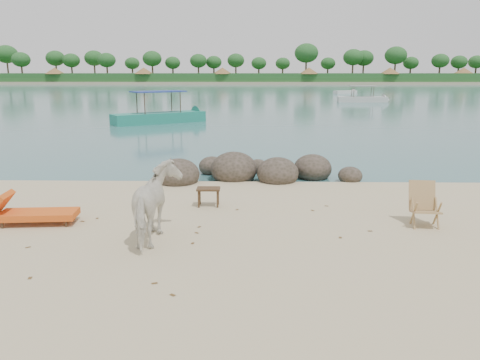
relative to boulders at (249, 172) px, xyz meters
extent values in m
plane|color=#326065|center=(-0.18, 83.45, -0.23)|extent=(400.00, 400.00, 0.00)
cube|color=tan|center=(-0.18, 163.45, -0.23)|extent=(420.00, 90.00, 1.40)
cube|color=#1E4C1E|center=(-0.18, 128.45, 1.67)|extent=(420.00, 18.00, 2.40)
ellipsoid|color=#312C21|center=(-2.20, -0.63, 0.00)|extent=(1.32, 1.45, 0.99)
ellipsoid|color=#312C21|center=(-0.50, 0.07, 0.04)|extent=(1.50, 1.66, 1.13)
ellipsoid|color=#312C21|center=(0.90, -0.33, 0.00)|extent=(1.32, 1.45, 0.99)
ellipsoid|color=#312C21|center=(2.10, 0.47, -0.01)|extent=(1.25, 1.37, 0.94)
ellipsoid|color=#312C21|center=(3.20, -0.23, -0.09)|extent=(0.76, 0.84, 0.57)
ellipsoid|color=#312C21|center=(-1.30, 1.07, -0.07)|extent=(0.90, 0.99, 0.67)
ellipsoid|color=#312C21|center=(0.30, 1.27, -0.11)|extent=(0.67, 0.74, 0.50)
imported|color=white|center=(-1.82, -5.81, 0.55)|extent=(0.87, 1.85, 1.55)
plane|color=brown|center=(-1.50, -7.81, -0.22)|extent=(0.13, 0.13, 0.00)
plane|color=brown|center=(-3.53, -4.41, -0.22)|extent=(0.12, 0.12, 0.00)
plane|color=brown|center=(1.99, -3.25, -0.22)|extent=(0.14, 0.14, 0.00)
plane|color=brown|center=(-3.80, -4.64, -0.22)|extent=(0.13, 0.13, 0.00)
plane|color=brown|center=(2.61, -5.17, -0.22)|extent=(0.10, 0.10, 0.00)
plane|color=brown|center=(-1.10, -5.37, -0.22)|extent=(0.14, 0.14, 0.00)
plane|color=brown|center=(-1.10, -5.99, -0.22)|extent=(0.11, 0.11, 0.00)
plane|color=brown|center=(-3.61, -7.66, -0.22)|extent=(0.12, 0.12, 0.00)
plane|color=brown|center=(-1.14, -8.21, -0.22)|extent=(0.14, 0.14, 0.00)
plane|color=brown|center=(-0.29, -3.63, -0.22)|extent=(0.14, 0.14, 0.00)
plane|color=brown|center=(1.58, -3.65, -0.22)|extent=(0.14, 0.14, 0.00)
plane|color=brown|center=(-4.29, -6.28, -0.22)|extent=(0.14, 0.14, 0.00)
plane|color=brown|center=(1.90, -5.59, -0.22)|extent=(0.12, 0.12, 0.00)
plane|color=brown|center=(-1.08, -4.98, -0.22)|extent=(0.14, 0.14, 0.00)
camera|label=1|loc=(0.04, -14.75, 3.13)|focal=35.00mm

